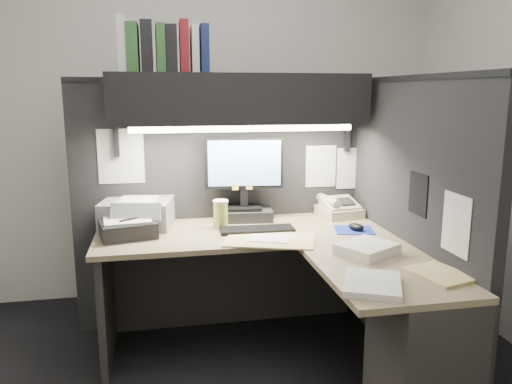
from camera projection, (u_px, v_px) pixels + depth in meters
wall_back at (207, 118)px, 3.75m from camera, size 3.50×0.04×2.70m
wall_front at (381, 205)px, 0.86m from camera, size 3.50×0.04×2.70m
partition_back at (222, 206)px, 3.31m from camera, size 1.90×0.06×1.60m
partition_right at (409, 228)px, 2.77m from camera, size 0.06×1.50×1.60m
desk at (323, 310)px, 2.56m from camera, size 1.70×1.53×0.73m
overhead_shelf at (240, 99)px, 3.02m from camera, size 1.55×0.34×0.30m
task_light_tube at (244, 129)px, 2.92m from camera, size 1.32×0.04×0.04m
monitor at (244, 188)px, 3.18m from camera, size 0.50×0.26×0.54m
keyboard at (257, 230)px, 2.95m from camera, size 0.44×0.16×0.02m
mousepad at (354, 230)px, 2.98m from camera, size 0.26×0.25×0.00m
mouse at (356, 227)px, 2.97m from camera, size 0.11×0.13×0.04m
telephone at (339, 209)px, 3.31m from camera, size 0.28×0.29×0.10m
coffee_cup at (221, 215)px, 3.02m from camera, size 0.11×0.11×0.16m
printer at (138, 213)px, 3.06m from camera, size 0.47×0.42×0.16m
notebook_stack at (128, 229)px, 2.84m from camera, size 0.35×0.31×0.09m
open_folder at (270, 240)px, 2.77m from camera, size 0.56×0.46×0.01m
paper_stack_a at (367, 249)px, 2.54m from camera, size 0.35×0.33×0.05m
paper_stack_b at (372, 284)px, 2.11m from camera, size 0.33×0.36×0.03m
manila_stack at (440, 274)px, 2.24m from camera, size 0.28×0.32×0.02m
binder_row at (162, 48)px, 2.87m from camera, size 0.51×0.25×0.31m
pinned_papers at (294, 175)px, 2.98m from camera, size 1.76×1.31×0.51m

